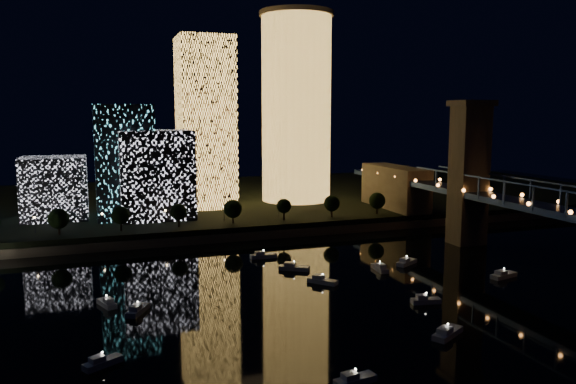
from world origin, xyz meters
name	(u,v)px	position (x,y,z in m)	size (l,w,h in m)	color
ground	(365,311)	(0.00, 0.00, 0.00)	(520.00, 520.00, 0.00)	black
far_bank	(218,201)	(0.00, 160.00, 2.50)	(420.00, 160.00, 5.00)	black
seawall	(264,234)	(0.00, 82.00, 1.50)	(420.00, 6.00, 3.00)	#6B5E4C
tower_cylindrical	(296,108)	(32.01, 134.86, 48.36)	(34.00, 34.00, 86.48)	#EBAC4B
tower_rectangular	(206,123)	(-11.42, 129.97, 41.51)	(22.95, 22.95, 73.01)	#EBAC4B
midrise_blocks	(88,174)	(-60.43, 116.09, 22.59)	(102.63, 33.66, 43.98)	white
truss_bridge	(574,222)	(65.00, 3.72, 16.25)	(13.00, 266.00, 50.00)	navy
motorboats	(326,290)	(-3.58, 14.74, 0.81)	(115.10, 88.79, 2.78)	silver
esplanade_trees	(192,211)	(-25.21, 88.00, 10.47)	(166.29, 6.91, 8.96)	black
street_lamps	(165,214)	(-34.00, 94.00, 9.02)	(132.70, 0.70, 5.65)	black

